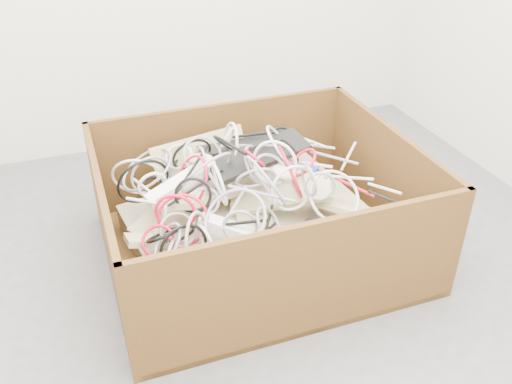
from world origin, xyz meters
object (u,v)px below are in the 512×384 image
object	(u,v)px
vga_plug	(312,168)
power_strip_left	(181,182)
power_strip_right	(240,233)
cardboard_box	(254,229)

from	to	relation	value
vga_plug	power_strip_left	bearing A→B (deg)	-140.48
vga_plug	power_strip_right	bearing A→B (deg)	-101.14
power_strip_left	cardboard_box	bearing A→B (deg)	-29.91
power_strip_right	power_strip_left	bearing A→B (deg)	149.89
cardboard_box	vga_plug	bearing A→B (deg)	3.55
cardboard_box	power_strip_left	size ratio (longest dim) A/B	4.04
cardboard_box	vga_plug	world-z (taller)	cardboard_box
power_strip_left	power_strip_right	distance (m)	0.36
power_strip_right	vga_plug	xyz separation A→B (m)	(0.41, 0.28, 0.04)
cardboard_box	power_strip_right	size ratio (longest dim) A/B	4.01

